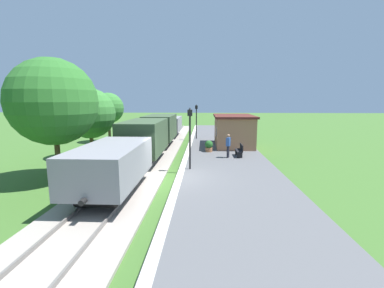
% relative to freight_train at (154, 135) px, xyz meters
% --- Properties ---
extents(ground_plane, '(160.00, 160.00, 0.00)m').
position_rel_freight_train_xyz_m(ground_plane, '(2.40, -7.43, -1.55)').
color(ground_plane, '#3D6628').
extents(platform_slab, '(6.00, 60.00, 0.25)m').
position_rel_freight_train_xyz_m(platform_slab, '(5.60, -7.43, -1.43)').
color(platform_slab, '#565659').
rests_on(platform_slab, ground).
extents(platform_edge_stripe, '(0.36, 60.00, 0.01)m').
position_rel_freight_train_xyz_m(platform_edge_stripe, '(2.80, -7.43, -1.30)').
color(platform_edge_stripe, silver).
rests_on(platform_edge_stripe, platform_slab).
extents(track_ballast, '(3.80, 60.00, 0.12)m').
position_rel_freight_train_xyz_m(track_ballast, '(-0.00, -7.43, -1.49)').
color(track_ballast, '#9E9389').
rests_on(track_ballast, ground).
extents(rail_near, '(0.07, 60.00, 0.14)m').
position_rel_freight_train_xyz_m(rail_near, '(0.72, -7.43, -1.36)').
color(rail_near, slate).
rests_on(rail_near, track_ballast).
extents(rail_far, '(0.07, 60.00, 0.14)m').
position_rel_freight_train_xyz_m(rail_far, '(-0.72, -7.43, -1.36)').
color(rail_far, slate).
rests_on(rail_far, track_ballast).
extents(freight_train, '(2.50, 26.00, 2.72)m').
position_rel_freight_train_xyz_m(freight_train, '(0.00, 0.00, 0.00)').
color(freight_train, gray).
rests_on(freight_train, rail_near).
extents(station_hut, '(3.50, 5.80, 2.78)m').
position_rel_freight_train_xyz_m(station_hut, '(6.80, 2.82, 0.10)').
color(station_hut, '#9E6B4C').
rests_on(station_hut, platform_slab).
extents(bench_near_hut, '(0.42, 1.50, 0.91)m').
position_rel_freight_train_xyz_m(bench_near_hut, '(6.78, -1.97, -0.83)').
color(bench_near_hut, black).
rests_on(bench_near_hut, platform_slab).
extents(bench_down_platform, '(0.42, 1.50, 0.91)m').
position_rel_freight_train_xyz_m(bench_down_platform, '(6.78, 7.68, -0.83)').
color(bench_down_platform, black).
rests_on(bench_down_platform, platform_slab).
extents(person_waiting, '(0.36, 0.44, 1.71)m').
position_rel_freight_train_xyz_m(person_waiting, '(5.87, -2.45, -0.37)').
color(person_waiting, black).
rests_on(person_waiting, platform_slab).
extents(potted_planter, '(0.64, 0.64, 0.92)m').
position_rel_freight_train_xyz_m(potted_planter, '(4.52, -0.29, -0.83)').
color(potted_planter, '#9E6642').
rests_on(potted_planter, platform_slab).
extents(lamp_post_near, '(0.28, 0.28, 3.70)m').
position_rel_freight_train_xyz_m(lamp_post_near, '(3.29, -5.77, 1.25)').
color(lamp_post_near, black).
rests_on(lamp_post_near, platform_slab).
extents(lamp_post_far, '(0.28, 0.28, 3.70)m').
position_rel_freight_train_xyz_m(lamp_post_far, '(3.29, 7.05, 1.25)').
color(lamp_post_far, black).
rests_on(lamp_post_far, platform_slab).
extents(tree_trackside_mid, '(4.60, 4.60, 6.56)m').
position_rel_freight_train_xyz_m(tree_trackside_mid, '(-3.88, -7.45, 2.71)').
color(tree_trackside_mid, '#4C3823').
rests_on(tree_trackside_mid, ground).
extents(tree_trackside_far, '(3.80, 3.80, 5.27)m').
position_rel_freight_train_xyz_m(tree_trackside_far, '(-4.56, -1.53, 1.81)').
color(tree_trackside_far, '#4C3823').
rests_on(tree_trackside_far, ground).
extents(tree_field_left, '(3.16, 3.16, 5.15)m').
position_rel_freight_train_xyz_m(tree_field_left, '(-5.85, 5.89, 2.00)').
color(tree_field_left, '#4C3823').
rests_on(tree_field_left, ground).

